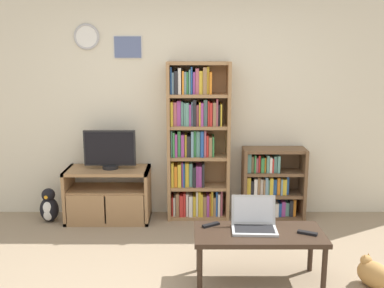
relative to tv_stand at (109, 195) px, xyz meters
name	(u,v)px	position (x,y,z in m)	size (l,w,h in m)	color
wall_back	(184,105)	(0.86, 0.30, 1.00)	(6.02, 0.09, 2.60)	beige
tv_stand	(109,195)	(0.00, 0.00, 0.00)	(0.94, 0.46, 0.61)	#9E754C
television	(111,150)	(0.04, 0.02, 0.52)	(0.58, 0.18, 0.44)	black
bookshelf_tall	(196,143)	(1.00, 0.12, 0.58)	(0.71, 0.29, 1.80)	#9E754C
bookshelf_short	(270,185)	(1.86, 0.12, 0.08)	(0.72, 0.30, 0.83)	brown
coffee_table	(260,238)	(1.51, -1.42, 0.09)	(1.07, 0.50, 0.45)	#332319
laptop	(255,221)	(1.48, -1.35, 0.21)	(0.38, 0.30, 0.26)	#B7BABC
remote_near_laptop	(308,233)	(1.90, -1.46, 0.15)	(0.16, 0.11, 0.02)	black
remote_far_from_laptop	(212,225)	(1.12, -1.29, 0.15)	(0.16, 0.12, 0.02)	black
cat	(374,274)	(2.46, -1.49, -0.19)	(0.44, 0.42, 0.26)	#B78447
penguin_figurine	(50,207)	(-0.67, -0.04, -0.13)	(0.21, 0.19, 0.39)	black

